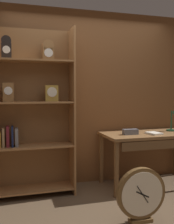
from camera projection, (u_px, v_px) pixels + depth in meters
name	position (u px, v px, depth m)	size (l,w,h in m)	color
ground_plane	(124.00, 222.00, 2.80)	(10.00, 10.00, 0.00)	brown
back_wood_panel	(89.00, 98.00, 3.98)	(4.80, 0.05, 2.60)	brown
bookshelf	(28.00, 112.00, 3.46)	(1.17, 0.36, 2.24)	#9E6B3D
workbench	(151.00, 139.00, 3.84)	(1.41, 0.70, 0.79)	brown
toolbox_small	(130.00, 132.00, 3.70)	(0.22, 0.09, 0.08)	#595960
open_repair_manual	(154.00, 133.00, 3.73)	(0.16, 0.22, 0.03)	silver
round_clock_large	(141.00, 195.00, 2.77)	(0.55, 0.11, 0.59)	brown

